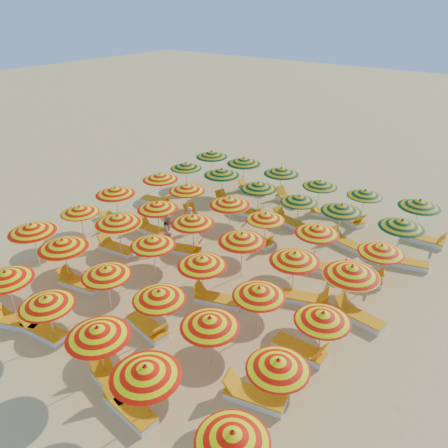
{
  "coord_description": "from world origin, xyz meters",
  "views": [
    {
      "loc": [
        9.68,
        -12.26,
        9.94
      ],
      "look_at": [
        0.0,
        0.5,
        1.6
      ],
      "focal_mm": 35.0,
      "sensor_mm": 36.0,
      "label": 1
    }
  ],
  "objects_px": {
    "umbrella_11": "(278,364)",
    "lounger_12": "(111,219)",
    "umbrella_7": "(63,244)",
    "lounger_19": "(257,240)",
    "umbrella_15": "(202,261)",
    "lounger_24": "(288,221)",
    "lounger_27": "(253,189)",
    "umbrella_14": "(153,242)",
    "lounger_21": "(360,279)",
    "umbrella_30": "(186,165)",
    "lounger_6": "(79,283)",
    "lounger_13": "(154,231)",
    "lounger_14": "(183,250)",
    "lounger_31": "(425,240)",
    "umbrella_37": "(244,161)",
    "lounger_29": "(326,213)",
    "umbrella_34": "(342,208)",
    "umbrella_3": "(98,332)",
    "lounger_3": "(113,384)",
    "umbrella_6": "(32,228)",
    "umbrella_33": "(299,199)",
    "umbrella_16": "(259,292)",
    "beachgoer_a": "(190,220)",
    "lounger_16": "(358,317)",
    "lounger_2": "(43,330)",
    "umbrella_21": "(242,237)",
    "lounger_10": "(217,299)",
    "umbrella_31": "(222,172)",
    "umbrella_4": "(145,371)",
    "umbrella_41": "(420,203)",
    "umbrella_12": "(80,210)",
    "lounger_30": "(349,219)",
    "umbrella_28": "(317,230)",
    "umbrella_39": "(320,184)",
    "lounger_28": "(289,200)",
    "umbrella_29": "(381,249)",
    "lounger_20": "(325,268)",
    "umbrella_35": "(402,224)",
    "lounger_25": "(346,243)",
    "umbrella_32": "(258,186)",
    "lounger_4": "(129,408)",
    "umbrella_36": "(212,154)",
    "umbrella_9": "(159,295)",
    "lounger_18": "(195,218)",
    "umbrella_25": "(187,188)",
    "umbrella_13": "(118,219)",
    "lounger_8": "(253,396)",
    "umbrella_38": "(281,171)",
    "lounger_26": "(405,263)",
    "lounger_22": "(228,204)"
  },
  "relations": [
    {
      "from": "lounger_24",
      "to": "lounger_28",
      "type": "distance_m",
      "value": 2.62
    },
    {
      "from": "umbrella_21",
      "to": "lounger_10",
      "type": "relative_size",
      "value": 1.28
    },
    {
      "from": "lounger_28",
      "to": "lounger_21",
      "type": "bearing_deg",
      "value": 156.45
    },
    {
      "from": "umbrella_35",
      "to": "lounger_25",
      "type": "relative_size",
      "value": 1.14
    },
    {
      "from": "lounger_24",
      "to": "lounger_27",
      "type": "bearing_deg",
      "value": -19.57
    },
    {
      "from": "umbrella_29",
      "to": "lounger_20",
      "type": "xyz_separation_m",
      "value": [
        -1.93,
        -0.35,
        -1.46
      ]
    },
    {
      "from": "umbrella_14",
      "to": "lounger_2",
      "type": "xyz_separation_m",
      "value": [
        -0.61,
        -4.61,
        -1.5
      ]
    },
    {
      "from": "umbrella_36",
      "to": "lounger_27",
      "type": "bearing_deg",
      "value": 3.79
    },
    {
      "from": "umbrella_12",
      "to": "lounger_24",
      "type": "distance_m",
      "value": 9.81
    },
    {
      "from": "umbrella_11",
      "to": "lounger_12",
      "type": "relative_size",
      "value": 1.03
    },
    {
      "from": "umbrella_15",
      "to": "lounger_16",
      "type": "bearing_deg",
      "value": 25.13
    },
    {
      "from": "umbrella_6",
      "to": "umbrella_30",
      "type": "xyz_separation_m",
      "value": [
        -0.29,
        9.51,
        -0.17
      ]
    },
    {
      "from": "umbrella_30",
      "to": "umbrella_41",
      "type": "distance_m",
      "value": 12.11
    },
    {
      "from": "umbrella_7",
      "to": "umbrella_37",
      "type": "xyz_separation_m",
      "value": [
        0.15,
        11.6,
        0.06
      ]
    },
    {
      "from": "umbrella_14",
      "to": "lounger_21",
      "type": "bearing_deg",
      "value": 34.81
    },
    {
      "from": "umbrella_9",
      "to": "lounger_18",
      "type": "height_order",
      "value": "umbrella_9"
    },
    {
      "from": "umbrella_35",
      "to": "lounger_22",
      "type": "height_order",
      "value": "umbrella_35"
    },
    {
      "from": "umbrella_29",
      "to": "lounger_4",
      "type": "distance_m",
      "value": 10.38
    },
    {
      "from": "umbrella_7",
      "to": "lounger_10",
      "type": "relative_size",
      "value": 1.36
    },
    {
      "from": "lounger_29",
      "to": "umbrella_34",
      "type": "bearing_deg",
      "value": 102.72
    },
    {
      "from": "lounger_14",
      "to": "lounger_31",
      "type": "height_order",
      "value": "same"
    },
    {
      "from": "umbrella_3",
      "to": "lounger_3",
      "type": "height_order",
      "value": "umbrella_3"
    },
    {
      "from": "umbrella_12",
      "to": "lounger_30",
      "type": "relative_size",
      "value": 1.08
    },
    {
      "from": "umbrella_25",
      "to": "umbrella_36",
      "type": "relative_size",
      "value": 0.93
    },
    {
      "from": "umbrella_7",
      "to": "umbrella_15",
      "type": "relative_size",
      "value": 1.09
    },
    {
      "from": "umbrella_4",
      "to": "lounger_12",
      "type": "xyz_separation_m",
      "value": [
        -9.83,
        6.89,
        -1.56
      ]
    },
    {
      "from": "umbrella_31",
      "to": "umbrella_35",
      "type": "bearing_deg",
      "value": -0.64
    },
    {
      "from": "umbrella_7",
      "to": "lounger_19",
      "type": "bearing_deg",
      "value": 59.87
    },
    {
      "from": "umbrella_16",
      "to": "beachgoer_a",
      "type": "height_order",
      "value": "umbrella_16"
    },
    {
      "from": "umbrella_14",
      "to": "lounger_20",
      "type": "relative_size",
      "value": 1.19
    },
    {
      "from": "lounger_31",
      "to": "lounger_29",
      "type": "bearing_deg",
      "value": 177.86
    },
    {
      "from": "umbrella_36",
      "to": "lounger_29",
      "type": "relative_size",
      "value": 1.24
    },
    {
      "from": "umbrella_28",
      "to": "umbrella_39",
      "type": "relative_size",
      "value": 1.12
    },
    {
      "from": "lounger_2",
      "to": "lounger_31",
      "type": "bearing_deg",
      "value": -128.19
    },
    {
      "from": "umbrella_30",
      "to": "lounger_12",
      "type": "height_order",
      "value": "umbrella_30"
    },
    {
      "from": "umbrella_13",
      "to": "lounger_8",
      "type": "relative_size",
      "value": 1.39
    },
    {
      "from": "lounger_6",
      "to": "lounger_13",
      "type": "bearing_deg",
      "value": -92.47
    },
    {
      "from": "lounger_14",
      "to": "umbrella_35",
      "type": "bearing_deg",
      "value": 15.82
    },
    {
      "from": "lounger_14",
      "to": "lounger_16",
      "type": "relative_size",
      "value": 1.02
    },
    {
      "from": "lounger_3",
      "to": "lounger_14",
      "type": "relative_size",
      "value": 0.99
    },
    {
      "from": "umbrella_6",
      "to": "umbrella_33",
      "type": "xyz_separation_m",
      "value": [
        6.9,
        9.34,
        -0.19
      ]
    },
    {
      "from": "umbrella_31",
      "to": "umbrella_37",
      "type": "bearing_deg",
      "value": 90.61
    },
    {
      "from": "umbrella_38",
      "to": "lounger_26",
      "type": "height_order",
      "value": "umbrella_38"
    },
    {
      "from": "umbrella_6",
      "to": "lounger_20",
      "type": "xyz_separation_m",
      "value": [
        9.61,
        6.8,
        -1.64
      ]
    },
    {
      "from": "umbrella_41",
      "to": "lounger_6",
      "type": "bearing_deg",
      "value": -127.59
    },
    {
      "from": "umbrella_28",
      "to": "lounger_12",
      "type": "relative_size",
      "value": 1.18
    },
    {
      "from": "umbrella_41",
      "to": "lounger_29",
      "type": "height_order",
      "value": "umbrella_41"
    },
    {
      "from": "umbrella_39",
      "to": "lounger_2",
      "type": "xyz_separation_m",
      "value": [
        -3.07,
        -13.86,
        -1.48
      ]
    },
    {
      "from": "umbrella_32",
      "to": "umbrella_7",
      "type": "bearing_deg",
      "value": -105.59
    },
    {
      "from": "umbrella_4",
      "to": "umbrella_41",
      "type": "height_order",
      "value": "umbrella_41"
    }
  ]
}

